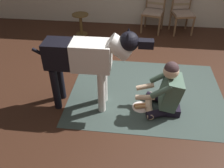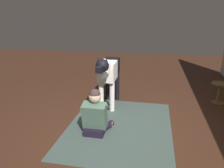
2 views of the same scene
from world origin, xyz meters
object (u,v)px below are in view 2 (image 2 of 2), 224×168
(hot_dog_on_plate, at_px, (101,121))
(round_side_table, at_px, (219,91))
(large_dog, at_px, (108,72))
(person_sitting_on_floor, at_px, (96,115))

(hot_dog_on_plate, bearing_deg, round_side_table, 120.59)
(large_dog, xyz_separation_m, hot_dog_on_plate, (0.76, 0.01, -0.77))
(round_side_table, bearing_deg, person_sitting_on_floor, -53.86)
(person_sitting_on_floor, xyz_separation_m, round_side_table, (-1.78, 2.44, -0.04))
(person_sitting_on_floor, relative_size, large_dog, 0.50)
(person_sitting_on_floor, distance_m, large_dog, 1.19)
(large_dog, distance_m, hot_dog_on_plate, 1.08)
(person_sitting_on_floor, xyz_separation_m, hot_dog_on_plate, (-0.34, -0.00, -0.30))
(hot_dog_on_plate, bearing_deg, large_dog, -179.47)
(person_sitting_on_floor, relative_size, hot_dog_on_plate, 3.18)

